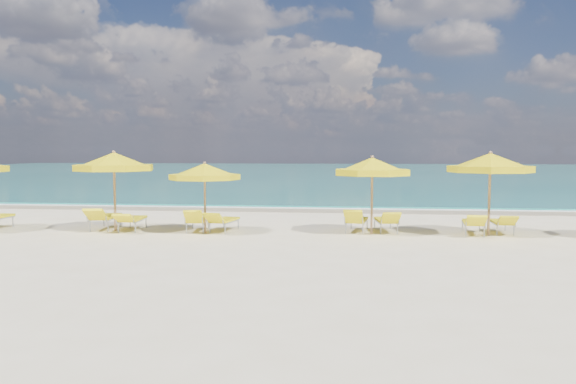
# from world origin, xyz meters

# --- Properties ---
(ground_plane) EXTENTS (120.00, 120.00, 0.00)m
(ground_plane) POSITION_xyz_m (0.00, 0.00, 0.00)
(ground_plane) COLOR beige
(ocean) EXTENTS (120.00, 80.00, 0.30)m
(ocean) POSITION_xyz_m (0.00, 48.00, 0.00)
(ocean) COLOR #14766F
(ocean) RESTS_ON ground
(wet_sand_band) EXTENTS (120.00, 2.60, 0.01)m
(wet_sand_band) POSITION_xyz_m (0.00, 7.40, 0.00)
(wet_sand_band) COLOR tan
(wet_sand_band) RESTS_ON ground
(foam_line) EXTENTS (120.00, 1.20, 0.03)m
(foam_line) POSITION_xyz_m (0.00, 8.20, 0.00)
(foam_line) COLOR white
(foam_line) RESTS_ON ground
(whitecap_near) EXTENTS (14.00, 0.36, 0.05)m
(whitecap_near) POSITION_xyz_m (-6.00, 17.00, 0.00)
(whitecap_near) COLOR white
(whitecap_near) RESTS_ON ground
(whitecap_far) EXTENTS (18.00, 0.30, 0.05)m
(whitecap_far) POSITION_xyz_m (8.00, 24.00, 0.00)
(whitecap_far) COLOR white
(whitecap_far) RESTS_ON ground
(umbrella_2) EXTENTS (2.78, 2.78, 2.57)m
(umbrella_2) POSITION_xyz_m (-5.41, 0.18, 2.19)
(umbrella_2) COLOR #A67B53
(umbrella_2) RESTS_ON ground
(umbrella_3) EXTENTS (2.61, 2.61, 2.23)m
(umbrella_3) POSITION_xyz_m (-2.42, 0.02, 1.90)
(umbrella_3) COLOR #A67B53
(umbrella_3) RESTS_ON ground
(umbrella_4) EXTENTS (3.12, 3.12, 2.42)m
(umbrella_4) POSITION_xyz_m (2.72, 0.50, 2.06)
(umbrella_4) COLOR #A67B53
(umbrella_4) RESTS_ON ground
(umbrella_5) EXTENTS (2.98, 2.98, 2.56)m
(umbrella_5) POSITION_xyz_m (6.23, 0.59, 2.18)
(umbrella_5) COLOR #A67B53
(umbrella_5) RESTS_ON ground
(lounger_2_left) EXTENTS (0.84, 2.02, 0.82)m
(lounger_2_left) POSITION_xyz_m (-5.91, 0.52, 0.24)
(lounger_2_left) COLOR #A5A8AD
(lounger_2_left) RESTS_ON ground
(lounger_2_right) EXTENTS (0.74, 1.88, 0.68)m
(lounger_2_right) POSITION_xyz_m (-4.92, 0.34, 0.22)
(lounger_2_right) COLOR #A5A8AD
(lounger_2_right) RESTS_ON ground
(lounger_3_left) EXTENTS (0.76, 1.75, 0.80)m
(lounger_3_left) POSITION_xyz_m (-2.78, 0.42, 0.21)
(lounger_3_left) COLOR #A5A8AD
(lounger_3_left) RESTS_ON ground
(lounger_3_right) EXTENTS (0.84, 1.80, 0.72)m
(lounger_3_right) POSITION_xyz_m (-1.94, 0.50, 0.21)
(lounger_3_right) COLOR #A5A8AD
(lounger_3_right) RESTS_ON ground
(lounger_4_left) EXTENTS (0.80, 1.78, 0.82)m
(lounger_4_left) POSITION_xyz_m (2.26, 0.91, 0.22)
(lounger_4_left) COLOR #A5A8AD
(lounger_4_left) RESTS_ON ground
(lounger_4_right) EXTENTS (0.79, 1.80, 0.75)m
(lounger_4_right) POSITION_xyz_m (3.19, 1.03, 0.21)
(lounger_4_right) COLOR #A5A8AD
(lounger_4_right) RESTS_ON ground
(lounger_5_left) EXTENTS (0.75, 1.82, 0.73)m
(lounger_5_left) POSITION_xyz_m (5.81, 0.76, 0.21)
(lounger_5_left) COLOR #A5A8AD
(lounger_5_left) RESTS_ON ground
(lounger_5_right) EXTENTS (0.59, 1.69, 0.67)m
(lounger_5_right) POSITION_xyz_m (6.75, 1.13, 0.20)
(lounger_5_right) COLOR #A5A8AD
(lounger_5_right) RESTS_ON ground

